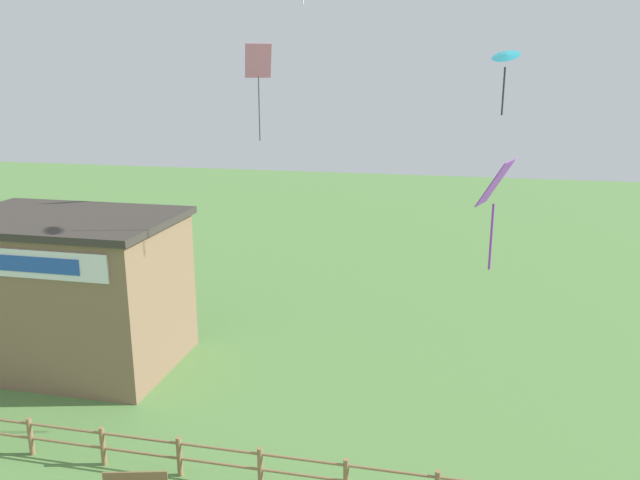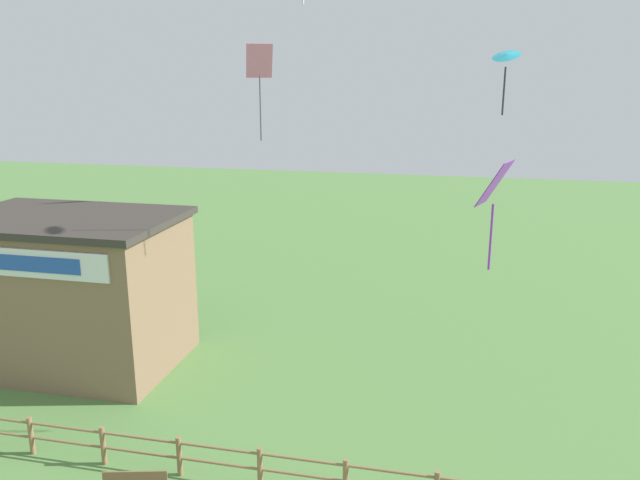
# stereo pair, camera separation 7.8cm
# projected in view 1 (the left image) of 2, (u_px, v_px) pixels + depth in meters

# --- Properties ---
(wooden_fence) EXTENTS (19.67, 0.14, 1.10)m
(wooden_fence) POSITION_uv_depth(u_px,v_px,m) (303.00, 471.00, 15.28)
(wooden_fence) COLOR olive
(wooden_fence) RESTS_ON ground_plane
(seaside_building) EXTENTS (7.68, 5.15, 5.38)m
(seaside_building) POSITION_uv_depth(u_px,v_px,m) (69.00, 290.00, 21.91)
(seaside_building) COLOR #84664C
(seaside_building) RESTS_ON ground_plane
(kite_pink_diamond) EXTENTS (1.10, 0.92, 3.45)m
(kite_pink_diamond) POSITION_uv_depth(u_px,v_px,m) (258.00, 70.00, 22.56)
(kite_pink_diamond) COLOR pink
(kite_cyan_delta) EXTENTS (0.94, 0.92, 1.67)m
(kite_cyan_delta) POSITION_uv_depth(u_px,v_px,m) (506.00, 59.00, 15.80)
(kite_cyan_delta) COLOR #2DB2C6
(kite_purple_streamer) EXTENTS (0.79, 0.92, 2.33)m
(kite_purple_streamer) POSITION_uv_depth(u_px,v_px,m) (494.00, 193.00, 12.83)
(kite_purple_streamer) COLOR purple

